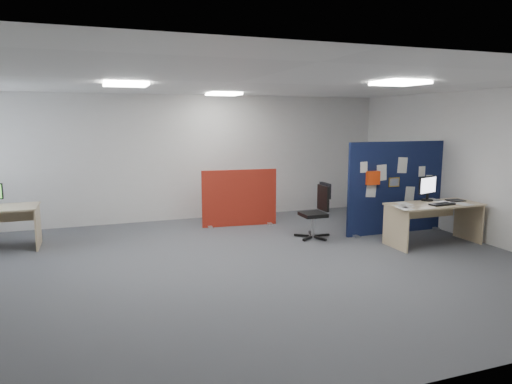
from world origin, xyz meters
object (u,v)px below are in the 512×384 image
object	(u,v)px
monitor_main	(428,187)
red_divider	(240,198)
main_desk	(432,213)
navy_divider	(396,188)
office_chair	(318,207)

from	to	relation	value
monitor_main	red_divider	distance (m)	3.63
main_desk	monitor_main	world-z (taller)	monitor_main
main_desk	red_divider	size ratio (longest dim) A/B	1.05
navy_divider	monitor_main	world-z (taller)	navy_divider
monitor_main	red_divider	size ratio (longest dim) A/B	0.32
navy_divider	main_desk	distance (m)	0.95
red_divider	office_chair	bearing A→B (deg)	-47.29
navy_divider	red_divider	bearing A→B (deg)	149.47
red_divider	monitor_main	bearing A→B (deg)	-32.47
monitor_main	office_chair	size ratio (longest dim) A/B	0.49
main_desk	office_chair	size ratio (longest dim) A/B	1.63
navy_divider	red_divider	xyz separation A→B (m)	(-2.66, 1.57, -0.31)
red_divider	navy_divider	bearing A→B (deg)	-25.18
main_desk	office_chair	world-z (taller)	office_chair
monitor_main	main_desk	bearing A→B (deg)	-125.42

